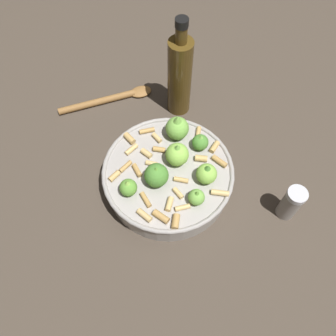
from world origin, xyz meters
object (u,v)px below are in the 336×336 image
cooking_pan (169,174)px  pepper_shaker (291,203)px  olive_oil_bottle (180,76)px  wooden_spoon (112,99)px

cooking_pan → pepper_shaker: bearing=-18.0°
pepper_shaker → olive_oil_bottle: olive_oil_bottle is taller
wooden_spoon → cooking_pan: bearing=-60.5°
wooden_spoon → pepper_shaker: bearing=-40.4°
cooking_pan → olive_oil_bottle: size_ratio=1.08×
cooking_pan → wooden_spoon: size_ratio=1.16×
cooking_pan → pepper_shaker: size_ratio=3.02×
cooking_pan → wooden_spoon: bearing=119.5°
pepper_shaker → olive_oil_bottle: 0.35m
wooden_spoon → olive_oil_bottle: bearing=-9.1°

